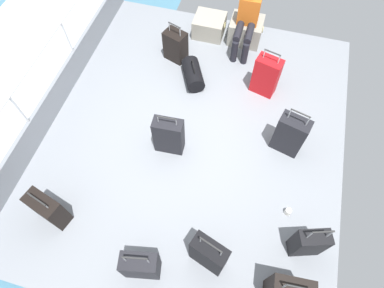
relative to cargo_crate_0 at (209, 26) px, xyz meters
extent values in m
cube|color=gray|center=(0.30, -2.15, -0.20)|extent=(4.40, 5.20, 0.06)
cube|color=gray|center=(-1.87, -2.15, 0.05)|extent=(0.06, 5.20, 0.45)
cylinder|color=silver|center=(-1.87, -2.84, 0.33)|extent=(0.04, 0.04, 1.00)
cylinder|color=silver|center=(-1.87, -1.46, 0.33)|extent=(0.04, 0.04, 1.00)
cylinder|color=silver|center=(-1.87, -2.15, 0.83)|extent=(0.04, 4.16, 0.04)
cube|color=#9E9989|center=(0.00, 0.00, 0.00)|extent=(0.53, 0.48, 0.35)
torus|color=tan|center=(-0.28, 0.00, 0.07)|extent=(0.02, 0.12, 0.12)
torus|color=tan|center=(0.28, 0.00, 0.07)|extent=(0.02, 0.12, 0.12)
cube|color=gray|center=(0.65, 0.02, 0.03)|extent=(0.55, 0.49, 0.41)
torus|color=tan|center=(0.37, 0.02, 0.11)|extent=(0.02, 0.12, 0.12)
torus|color=tan|center=(0.94, 0.02, 0.11)|extent=(0.02, 0.12, 0.12)
cube|color=orange|center=(0.65, -0.03, 0.48)|extent=(0.34, 0.20, 0.48)
cylinder|color=black|center=(0.74, -0.33, 0.28)|extent=(0.12, 0.40, 0.12)
cylinder|color=black|center=(0.74, -0.53, 0.03)|extent=(0.11, 0.11, 0.41)
cylinder|color=black|center=(0.56, -0.33, 0.28)|extent=(0.12, 0.40, 0.12)
cylinder|color=black|center=(0.56, -0.53, 0.03)|extent=(0.11, 0.11, 0.41)
cube|color=black|center=(-0.40, -0.74, 0.09)|extent=(0.42, 0.35, 0.54)
cylinder|color=#A5A8AD|center=(-0.50, -0.70, 0.44)|extent=(0.02, 0.02, 0.16)
cylinder|color=#A5A8AD|center=(-0.30, -0.77, 0.44)|extent=(0.02, 0.02, 0.16)
cylinder|color=#2D2D2D|center=(-0.40, -0.74, 0.52)|extent=(0.23, 0.10, 0.02)
cube|color=silver|center=(-0.36, -0.61, 0.28)|extent=(0.05, 0.02, 0.08)
cube|color=black|center=(0.95, -3.87, 0.15)|extent=(0.46, 0.32, 0.64)
cylinder|color=#A5A8AD|center=(0.83, -3.83, 0.55)|extent=(0.02, 0.02, 0.15)
cylinder|color=#A5A8AD|center=(1.07, -3.91, 0.55)|extent=(0.02, 0.02, 0.15)
cylinder|color=#2D2D2D|center=(0.95, -3.87, 0.62)|extent=(0.27, 0.10, 0.02)
cube|color=white|center=(0.98, -3.77, 0.36)|extent=(0.05, 0.02, 0.08)
cube|color=black|center=(1.64, -2.02, 0.16)|extent=(0.45, 0.32, 0.68)
cylinder|color=#A5A8AD|center=(1.52, -1.99, 0.59)|extent=(0.02, 0.02, 0.18)
cylinder|color=#A5A8AD|center=(1.76, -2.05, 0.59)|extent=(0.02, 0.02, 0.18)
cylinder|color=#2D2D2D|center=(1.64, -2.02, 0.68)|extent=(0.26, 0.09, 0.02)
cube|color=green|center=(1.67, -1.91, 0.23)|extent=(0.05, 0.02, 0.08)
cube|color=red|center=(1.15, -1.05, 0.17)|extent=(0.43, 0.31, 0.68)
cylinder|color=#A5A8AD|center=(1.04, -1.03, 0.58)|extent=(0.02, 0.02, 0.15)
cylinder|color=#A5A8AD|center=(1.27, -1.08, 0.58)|extent=(0.02, 0.02, 0.15)
cylinder|color=#2D2D2D|center=(1.15, -1.05, 0.66)|extent=(0.25, 0.08, 0.02)
cube|color=green|center=(1.18, -0.94, 0.20)|extent=(0.05, 0.02, 0.08)
cube|color=black|center=(-1.12, -3.86, 0.08)|extent=(0.50, 0.34, 0.52)
cylinder|color=#A5A8AD|center=(-1.25, -3.82, 0.39)|extent=(0.02, 0.02, 0.09)
cylinder|color=#A5A8AD|center=(-0.99, -3.90, 0.39)|extent=(0.02, 0.02, 0.09)
cylinder|color=#2D2D2D|center=(-1.12, -3.86, 0.43)|extent=(0.29, 0.10, 0.02)
cube|color=green|center=(-1.09, -3.75, 0.18)|extent=(0.05, 0.02, 0.08)
cube|color=black|center=(0.23, -4.19, 0.10)|extent=(0.45, 0.28, 0.55)
cylinder|color=#A5A8AD|center=(0.11, -4.21, 0.47)|extent=(0.02, 0.02, 0.18)
cylinder|color=#A5A8AD|center=(0.35, -4.16, 0.47)|extent=(0.02, 0.02, 0.18)
cylinder|color=#2D2D2D|center=(0.23, -4.19, 0.56)|extent=(0.27, 0.07, 0.02)
cube|color=green|center=(0.21, -4.08, 0.20)|extent=(0.05, 0.02, 0.08)
cube|color=black|center=(2.05, -3.42, 0.12)|extent=(0.40, 0.29, 0.58)
cylinder|color=#A5A8AD|center=(1.94, -3.46, 0.51)|extent=(0.02, 0.02, 0.21)
cylinder|color=#A5A8AD|center=(2.15, -3.39, 0.51)|extent=(0.02, 0.02, 0.21)
cylinder|color=#2D2D2D|center=(2.05, -3.42, 0.61)|extent=(0.23, 0.09, 0.02)
cube|color=white|center=(2.01, -3.33, 0.21)|extent=(0.05, 0.02, 0.08)
cube|color=black|center=(0.03, -2.48, 0.15)|extent=(0.42, 0.23, 0.64)
cylinder|color=#A5A8AD|center=(-0.09, -2.48, 0.53)|extent=(0.02, 0.02, 0.12)
cylinder|color=#A5A8AD|center=(0.15, -2.47, 0.53)|extent=(0.02, 0.02, 0.12)
cylinder|color=#2D2D2D|center=(0.03, -2.48, 0.59)|extent=(0.26, 0.04, 0.02)
cube|color=white|center=(0.02, -2.37, 0.35)|extent=(0.05, 0.01, 0.08)
cylinder|color=#A5A8AD|center=(1.74, -4.04, 0.56)|extent=(0.02, 0.02, 0.16)
cylinder|color=#2D2D2D|center=(1.87, -4.03, 0.63)|extent=(0.28, 0.04, 0.02)
cube|color=white|center=(1.86, -3.90, 0.36)|extent=(0.05, 0.01, 0.08)
cylinder|color=black|center=(0.01, -1.15, -0.03)|extent=(0.50, 0.62, 0.29)
torus|color=black|center=(0.01, -1.15, 0.12)|extent=(0.12, 0.23, 0.24)
cylinder|color=white|center=(1.81, -3.01, -0.12)|extent=(0.08, 0.08, 0.10)
camera|label=1|loc=(0.96, -4.64, 4.02)|focal=30.52mm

